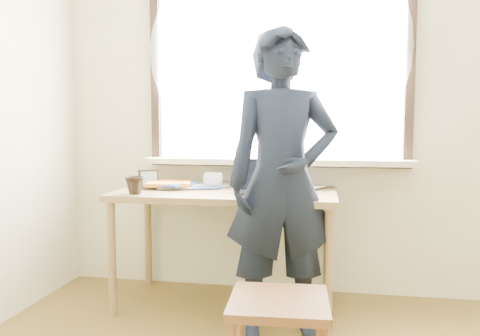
% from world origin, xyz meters
% --- Properties ---
extents(desk, '(1.41, 0.71, 0.76)m').
position_xyz_m(desk, '(-0.49, 1.63, 0.68)').
color(desk, olive).
rests_on(desk, ground).
extents(laptop, '(0.34, 0.29, 0.21)m').
position_xyz_m(laptop, '(-0.27, 1.59, 0.81)').
color(laptop, black).
rests_on(laptop, desk).
extents(mug_white, '(0.18, 0.18, 0.10)m').
position_xyz_m(mug_white, '(-0.61, 1.77, 0.81)').
color(mug_white, white).
rests_on(mug_white, desk).
extents(mug_dark, '(0.16, 0.16, 0.11)m').
position_xyz_m(mug_dark, '(-1.01, 1.39, 0.81)').
color(mug_dark, black).
rests_on(mug_dark, desk).
extents(mouse, '(0.08, 0.06, 0.03)m').
position_xyz_m(mouse, '(-0.06, 1.53, 0.77)').
color(mouse, black).
rests_on(mouse, desk).
extents(desk_clutter, '(0.69, 0.42, 0.05)m').
position_xyz_m(desk_clutter, '(-0.84, 1.86, 0.78)').
color(desk_clutter, white).
rests_on(desk_clutter, desk).
extents(book_a, '(0.27, 0.30, 0.02)m').
position_xyz_m(book_a, '(-0.94, 1.81, 0.77)').
color(book_a, white).
rests_on(book_a, desk).
extents(book_b, '(0.25, 0.28, 0.02)m').
position_xyz_m(book_b, '(-0.05, 1.87, 0.76)').
color(book_b, white).
rests_on(book_b, desk).
extents(picture_frame, '(0.13, 0.09, 0.11)m').
position_xyz_m(picture_frame, '(-1.06, 1.73, 0.81)').
color(picture_frame, black).
rests_on(picture_frame, desk).
extents(work_chair, '(0.44, 0.43, 0.43)m').
position_xyz_m(work_chair, '(-0.05, 0.64, 0.36)').
color(work_chair, brown).
rests_on(work_chair, ground).
extents(person, '(0.71, 0.56, 1.72)m').
position_xyz_m(person, '(-0.10, 1.30, 0.86)').
color(person, black).
rests_on(person, ground).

